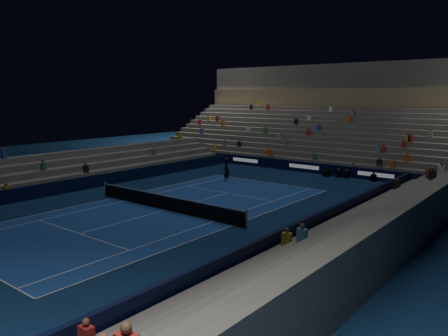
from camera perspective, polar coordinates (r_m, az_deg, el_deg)
name	(u,v)px	position (r m, az deg, el deg)	size (l,w,h in m)	color
ground	(166,210)	(29.00, -7.46, -5.40)	(90.00, 90.00, 0.00)	#0C244A
court_surface	(166,210)	(28.99, -7.46, -5.39)	(10.97, 23.77, 0.01)	#1B4496
sponsor_barrier_far	(304,167)	(43.50, 10.34, 0.13)	(44.00, 0.25, 1.00)	black
sponsor_barrier_east	(299,231)	(23.11, 9.62, -8.00)	(0.25, 37.00, 1.00)	black
sponsor_barrier_west	(79,184)	(36.35, -18.16, -1.98)	(0.25, 37.00, 1.00)	black
grandstand_main	(346,131)	(51.59, 15.43, 4.58)	(44.00, 15.20, 11.20)	#5F5F5A
grandstand_east	(365,236)	(21.61, 17.79, -8.40)	(5.00, 37.00, 2.50)	slate
grandstand_west	(55,174)	(39.19, -20.98, -0.73)	(5.00, 37.00, 2.50)	slate
tennis_net	(166,203)	(28.87, -7.48, -4.44)	(12.90, 0.10, 1.10)	#B2B2B7
tennis_player	(226,172)	(38.09, 0.32, -0.53)	(0.60, 0.39, 1.64)	black
broadcast_camera	(326,173)	(41.54, 13.07, -0.66)	(0.64, 0.99, 0.60)	black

